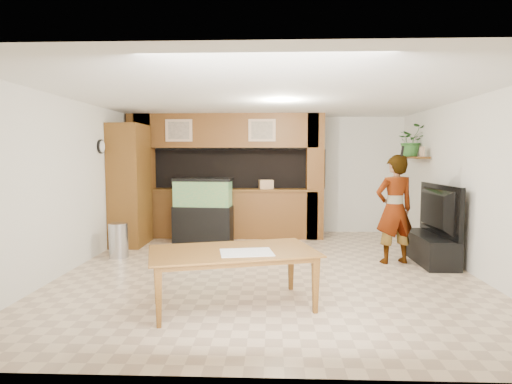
{
  "coord_description": "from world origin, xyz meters",
  "views": [
    {
      "loc": [
        0.07,
        -6.48,
        1.76
      ],
      "look_at": [
        -0.21,
        0.6,
        1.14
      ],
      "focal_mm": 30.0,
      "sensor_mm": 36.0,
      "label": 1
    }
  ],
  "objects_px": {
    "aquarium": "(203,211)",
    "television": "(431,210)",
    "person": "(394,209)",
    "pantry_cabinet": "(130,185)",
    "dining_table": "(234,279)"
  },
  "relations": [
    {
      "from": "aquarium",
      "to": "television",
      "type": "height_order",
      "value": "aquarium"
    },
    {
      "from": "aquarium",
      "to": "person",
      "type": "bearing_deg",
      "value": -19.26
    },
    {
      "from": "pantry_cabinet",
      "to": "television",
      "type": "height_order",
      "value": "pantry_cabinet"
    },
    {
      "from": "pantry_cabinet",
      "to": "aquarium",
      "type": "relative_size",
      "value": 1.81
    },
    {
      "from": "pantry_cabinet",
      "to": "television",
      "type": "relative_size",
      "value": 1.63
    },
    {
      "from": "aquarium",
      "to": "person",
      "type": "height_order",
      "value": "person"
    },
    {
      "from": "aquarium",
      "to": "person",
      "type": "relative_size",
      "value": 0.73
    },
    {
      "from": "person",
      "to": "dining_table",
      "type": "bearing_deg",
      "value": 27.71
    },
    {
      "from": "pantry_cabinet",
      "to": "aquarium",
      "type": "bearing_deg",
      "value": 10.84
    },
    {
      "from": "dining_table",
      "to": "pantry_cabinet",
      "type": "bearing_deg",
      "value": 108.61
    },
    {
      "from": "person",
      "to": "aquarium",
      "type": "bearing_deg",
      "value": -38.06
    },
    {
      "from": "pantry_cabinet",
      "to": "aquarium",
      "type": "height_order",
      "value": "pantry_cabinet"
    },
    {
      "from": "aquarium",
      "to": "television",
      "type": "xyz_separation_m",
      "value": [
        3.97,
        -1.44,
        0.23
      ]
    },
    {
      "from": "person",
      "to": "dining_table",
      "type": "distance_m",
      "value": 3.26
    },
    {
      "from": "pantry_cabinet",
      "to": "person",
      "type": "xyz_separation_m",
      "value": [
        4.73,
        -1.25,
        -0.29
      ]
    }
  ]
}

